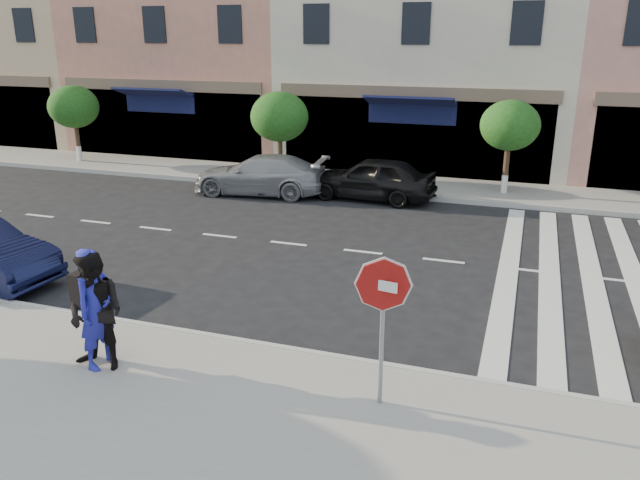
{
  "coord_description": "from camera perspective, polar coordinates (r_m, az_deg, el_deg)",
  "views": [
    {
      "loc": [
        3.71,
        -10.24,
        5.22
      ],
      "look_at": [
        0.03,
        0.58,
        1.4
      ],
      "focal_mm": 35.0,
      "sensor_mm": 36.0,
      "label": 1
    }
  ],
  "objects": [
    {
      "name": "ground",
      "position": [
        12.07,
        -1.02,
        -7.13
      ],
      "size": [
        120.0,
        120.0,
        0.0
      ],
      "primitive_type": "plane",
      "color": "black",
      "rests_on": "ground"
    },
    {
      "name": "stop_sign",
      "position": [
        8.52,
        5.77,
        -5.31
      ],
      "size": [
        0.78,
        0.16,
        2.24
      ],
      "rotation": [
        0.0,
        0.0,
        -0.15
      ],
      "color": "gray",
      "rests_on": "sidewalk_near"
    },
    {
      "name": "street_tree_c",
      "position": [
        21.24,
        16.97,
        9.95
      ],
      "size": [
        1.9,
        1.9,
        3.04
      ],
      "color": "#473323",
      "rests_on": "sidewalk_far"
    },
    {
      "name": "walker",
      "position": [
        10.29,
        -19.79,
        -6.2
      ],
      "size": [
        0.95,
        0.75,
        1.92
      ],
      "primitive_type": "imported",
      "rotation": [
        0.0,
        0.0,
        -0.02
      ],
      "color": "black",
      "rests_on": "sidewalk_near"
    },
    {
      "name": "sidewalk_far",
      "position": [
        22.16,
        8.68,
        4.84
      ],
      "size": [
        60.0,
        3.0,
        0.15
      ],
      "primitive_type": "cube",
      "color": "gray",
      "rests_on": "ground"
    },
    {
      "name": "photographer",
      "position": [
        10.36,
        -19.78,
        -5.92
      ],
      "size": [
        0.56,
        0.77,
        1.96
      ],
      "primitive_type": "imported",
      "rotation": [
        0.0,
        0.0,
        1.44
      ],
      "color": "#212398",
      "rests_on": "sidewalk_near"
    },
    {
      "name": "street_tree_wa",
      "position": [
        27.65,
        -21.6,
        11.23
      ],
      "size": [
        2.0,
        2.0,
        3.05
      ],
      "color": "#473323",
      "rests_on": "sidewalk_far"
    },
    {
      "name": "car_far_mid",
      "position": [
        20.43,
        4.76,
        5.64
      ],
      "size": [
        4.21,
        1.91,
        1.4
      ],
      "primitive_type": "imported",
      "rotation": [
        0.0,
        0.0,
        -1.63
      ],
      "color": "black",
      "rests_on": "ground"
    },
    {
      "name": "sidewalk_near",
      "position": [
        9.07,
        -9.41,
        -16.34
      ],
      "size": [
        60.0,
        4.5,
        0.15
      ],
      "primitive_type": "cube",
      "color": "gray",
      "rests_on": "ground"
    },
    {
      "name": "street_tree_wb",
      "position": [
        22.95,
        -3.73,
        11.15
      ],
      "size": [
        2.1,
        2.1,
        3.06
      ],
      "color": "#473323",
      "rests_on": "sidewalk_far"
    },
    {
      "name": "building_centre",
      "position": [
        27.56,
        10.58,
        18.77
      ],
      "size": [
        11.0,
        9.0,
        11.0
      ],
      "primitive_type": "cube",
      "color": "beige",
      "rests_on": "ground"
    },
    {
      "name": "building_west_far",
      "position": [
        37.46,
        -25.88,
        17.94
      ],
      "size": [
        12.0,
        9.0,
        12.0
      ],
      "primitive_type": "cube",
      "color": "tan",
      "rests_on": "ground"
    },
    {
      "name": "car_far_left",
      "position": [
        21.19,
        -5.5,
        5.96
      ],
      "size": [
        4.69,
        2.3,
        1.31
      ],
      "primitive_type": "imported",
      "rotation": [
        0.0,
        0.0,
        -1.47
      ],
      "color": "gray",
      "rests_on": "ground"
    }
  ]
}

